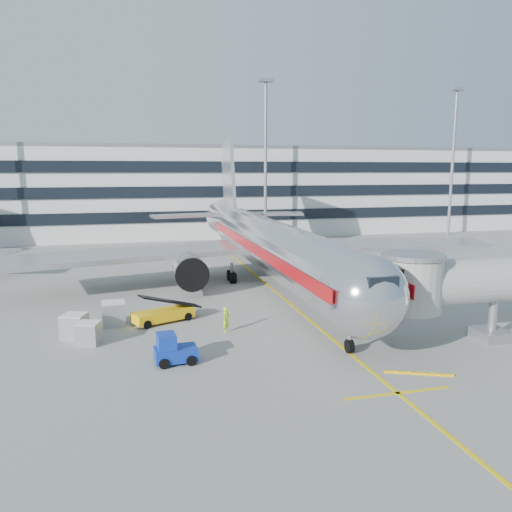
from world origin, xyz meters
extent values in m
plane|color=gray|center=(0.00, 0.00, 0.00)|extent=(180.00, 180.00, 0.00)
cube|color=yellow|center=(0.00, 10.00, 0.01)|extent=(0.25, 70.00, 0.01)
cube|color=yellow|center=(0.00, -14.00, 0.01)|extent=(6.00, 0.25, 0.01)
cylinder|color=silver|center=(0.00, 8.00, 4.20)|extent=(5.00, 36.00, 5.00)
sphere|color=silver|center=(0.00, -10.00, 4.20)|extent=(5.00, 5.00, 5.00)
cone|color=silver|center=(0.00, 31.00, 4.80)|extent=(5.00, 10.00, 5.00)
cube|color=black|center=(0.00, -11.50, 5.33)|extent=(1.80, 1.20, 0.90)
cube|color=#B7B7BC|center=(13.00, 13.50, 3.40)|extent=(24.95, 12.07, 0.50)
cube|color=#B7B7BC|center=(-13.00, 13.50, 3.40)|extent=(24.95, 12.07, 0.50)
cylinder|color=#99999E|center=(8.00, 10.00, 2.20)|extent=(3.00, 4.20, 3.00)
cylinder|color=#99999E|center=(-8.00, 10.00, 2.20)|extent=(3.00, 4.20, 3.00)
cylinder|color=black|center=(8.00, 8.00, 2.20)|extent=(3.10, 0.50, 3.10)
cylinder|color=black|center=(-8.00, 8.00, 2.20)|extent=(3.10, 0.50, 3.10)
cube|color=#B7B7BC|center=(0.00, 31.50, 9.20)|extent=(0.45, 9.39, 13.72)
cube|color=#B7B7BC|center=(5.50, 32.00, 5.40)|extent=(10.41, 4.94, 0.35)
cube|color=#B7B7BC|center=(-5.50, 32.00, 5.40)|extent=(10.41, 4.94, 0.35)
cylinder|color=gray|center=(0.00, -8.00, 0.90)|extent=(0.24, 0.24, 1.80)
cylinder|color=black|center=(0.00, -8.00, 0.45)|extent=(0.35, 0.90, 0.90)
cylinder|color=gray|center=(3.20, 14.00, 1.00)|extent=(0.30, 0.30, 2.00)
cylinder|color=gray|center=(-3.20, 14.00, 1.00)|extent=(0.30, 0.30, 2.00)
cube|color=#A70B11|center=(2.52, 8.00, 4.50)|extent=(0.06, 38.00, 0.90)
cube|color=#A70B11|center=(-2.52, 8.00, 4.50)|extent=(0.06, 38.00, 0.90)
cylinder|color=#A8A8A3|center=(10.50, -8.00, 4.20)|extent=(13.00, 3.00, 3.00)
cylinder|color=#A8A8A3|center=(4.20, -8.00, 4.20)|extent=(3.80, 3.80, 3.40)
cylinder|color=gray|center=(4.20, -8.00, 6.10)|extent=(4.00, 4.00, 0.30)
cube|color=black|center=(2.90, -8.00, 4.20)|extent=(1.40, 2.60, 2.60)
cylinder|color=gray|center=(10.50, -8.00, 1.60)|extent=(0.56, 0.56, 3.20)
cube|color=gray|center=(10.50, -8.00, 0.35)|extent=(2.20, 2.20, 0.70)
cylinder|color=black|center=(9.60, -8.00, 0.35)|extent=(0.35, 0.70, 0.70)
cylinder|color=black|center=(11.40, -8.00, 0.35)|extent=(0.35, 0.70, 0.70)
cube|color=silver|center=(0.00, 58.00, 7.50)|extent=(150.00, 24.00, 15.00)
cube|color=black|center=(0.00, 45.90, 4.00)|extent=(150.00, 0.30, 1.80)
cube|color=black|center=(0.00, 45.90, 8.00)|extent=(150.00, 0.30, 1.80)
cube|color=black|center=(0.00, 45.90, 12.00)|extent=(150.00, 0.30, 1.80)
cube|color=gray|center=(0.00, 58.00, 15.30)|extent=(150.00, 24.00, 0.60)
cylinder|color=gray|center=(8.00, 42.00, 12.50)|extent=(0.50, 0.50, 25.00)
cube|color=gray|center=(8.00, 42.00, 25.20)|extent=(2.40, 1.20, 0.50)
cylinder|color=gray|center=(42.00, 42.00, 12.50)|extent=(0.50, 0.50, 25.00)
cube|color=gray|center=(42.00, 42.00, 25.20)|extent=(2.40, 1.20, 0.50)
cube|color=yellow|center=(-11.03, 1.52, 0.58)|extent=(4.91, 3.31, 0.74)
cube|color=black|center=(-11.03, 1.52, 1.52)|extent=(4.93, 2.92, 1.61)
cylinder|color=black|center=(-12.86, 1.56, 0.32)|extent=(0.69, 0.51, 0.63)
cylinder|color=black|center=(-12.30, 0.20, 0.32)|extent=(0.69, 0.51, 0.63)
cylinder|color=black|center=(-9.75, 2.84, 0.32)|extent=(0.69, 0.51, 0.63)
cylinder|color=black|center=(-9.19, 1.48, 0.32)|extent=(0.69, 0.51, 0.63)
cube|color=#0E2D9E|center=(-10.84, -7.01, 0.58)|extent=(2.60, 1.61, 0.80)
cube|color=#0E2D9E|center=(-11.37, -7.05, 1.38)|extent=(1.17, 1.42, 0.98)
cube|color=black|center=(-11.37, -7.05, 1.70)|extent=(1.07, 1.23, 0.09)
cylinder|color=black|center=(-11.69, -6.40, 0.31)|extent=(0.64, 0.31, 0.63)
cylinder|color=black|center=(-11.59, -7.73, 0.31)|extent=(0.64, 0.31, 0.63)
cylinder|color=black|center=(-10.08, -6.28, 0.31)|extent=(0.64, 0.31, 0.63)
cylinder|color=black|center=(-9.98, -7.61, 0.31)|extent=(0.64, 0.31, 0.63)
cube|color=#B0B3B7|center=(-17.23, -0.55, 0.79)|extent=(1.95, 1.95, 1.59)
cube|color=white|center=(-17.23, -0.55, 1.61)|extent=(1.95, 1.95, 0.06)
cube|color=#B0B3B7|center=(-14.67, 1.77, 0.85)|extent=(1.73, 1.73, 1.70)
cube|color=white|center=(-14.67, 1.77, 1.72)|extent=(1.73, 1.73, 0.06)
cube|color=#B0B3B7|center=(-16.18, -2.23, 0.73)|extent=(1.73, 1.73, 1.45)
cube|color=white|center=(-16.18, -2.23, 1.47)|extent=(1.73, 1.73, 0.05)
imported|color=#AEF81A|center=(-6.80, -1.99, 0.91)|extent=(0.78, 0.78, 1.83)
camera|label=1|loc=(-13.10, -35.82, 11.45)|focal=35.00mm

